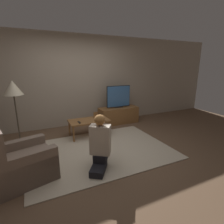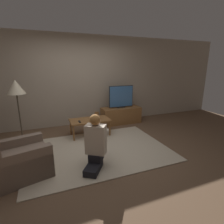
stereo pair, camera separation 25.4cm
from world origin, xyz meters
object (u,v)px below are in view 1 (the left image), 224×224
at_px(tv, 118,97).
at_px(person_kneeling, 100,142).
at_px(armchair, 21,163).
at_px(coffee_table, 89,122).
at_px(floor_lamp, 13,91).

bearing_deg(tv, person_kneeling, -124.12).
bearing_deg(armchair, coffee_table, -63.95).
relative_size(coffee_table, person_kneeling, 1.04).
height_order(tv, person_kneeling, tv).
relative_size(coffee_table, armchair, 1.01).
height_order(tv, armchair, tv).
relative_size(tv, armchair, 0.79).
bearing_deg(coffee_table, person_kneeling, -100.57).
xyz_separation_m(floor_lamp, person_kneeling, (1.31, -1.72, -0.73)).
bearing_deg(person_kneeling, tv, -89.96).
bearing_deg(floor_lamp, coffee_table, -9.13).
distance_m(tv, person_kneeling, 2.55).
height_order(floor_lamp, armchair, floor_lamp).
height_order(coffee_table, armchair, armchair).
height_order(armchair, person_kneeling, person_kneeling).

